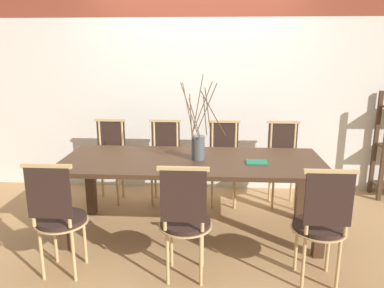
# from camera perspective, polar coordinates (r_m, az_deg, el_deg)

# --- Properties ---
(ground_plane) EXTENTS (16.00, 16.00, 0.00)m
(ground_plane) POSITION_cam_1_polar(r_m,az_deg,el_deg) (3.78, 0.00, -13.28)
(ground_plane) COLOR #A87F51
(wall_rear) EXTENTS (12.00, 0.06, 3.20)m
(wall_rear) POSITION_cam_1_polar(r_m,az_deg,el_deg) (4.64, 1.00, 12.46)
(wall_rear) COLOR silver
(wall_rear) RESTS_ON ground_plane
(dining_table) EXTENTS (2.44, 0.95, 0.75)m
(dining_table) POSITION_cam_1_polar(r_m,az_deg,el_deg) (3.52, 0.00, -3.85)
(dining_table) COLOR #422B1C
(dining_table) RESTS_ON ground_plane
(chair_near_leftend) EXTENTS (0.41, 0.41, 0.96)m
(chair_near_leftend) POSITION_cam_1_polar(r_m,az_deg,el_deg) (3.09, -19.74, -10.09)
(chair_near_leftend) COLOR black
(chair_near_leftend) RESTS_ON ground_plane
(chair_near_left) EXTENTS (0.41, 0.41, 0.96)m
(chair_near_left) POSITION_cam_1_polar(r_m,az_deg,el_deg) (2.86, -1.10, -11.21)
(chair_near_left) COLOR black
(chair_near_left) RESTS_ON ground_plane
(chair_near_center) EXTENTS (0.41, 0.41, 0.96)m
(chair_near_center) POSITION_cam_1_polar(r_m,az_deg,el_deg) (2.96, 19.11, -11.13)
(chair_near_center) COLOR black
(chair_near_center) RESTS_ON ground_plane
(chair_far_leftend) EXTENTS (0.41, 0.41, 0.96)m
(chair_far_leftend) POSITION_cam_1_polar(r_m,az_deg,el_deg) (4.46, -12.48, -2.07)
(chair_far_leftend) COLOR black
(chair_far_leftend) RESTS_ON ground_plane
(chair_far_left) EXTENTS (0.41, 0.41, 0.96)m
(chair_far_left) POSITION_cam_1_polar(r_m,az_deg,el_deg) (4.33, -4.19, -2.27)
(chair_far_left) COLOR black
(chair_far_left) RESTS_ON ground_plane
(chair_far_center) EXTENTS (0.41, 0.41, 0.96)m
(chair_far_center) POSITION_cam_1_polar(r_m,az_deg,el_deg) (4.29, 4.85, -2.42)
(chair_far_center) COLOR black
(chair_far_center) RESTS_ON ground_plane
(chair_far_right) EXTENTS (0.41, 0.41, 0.96)m
(chair_far_right) POSITION_cam_1_polar(r_m,az_deg,el_deg) (4.36, 13.73, -2.52)
(chair_far_right) COLOR black
(chair_far_right) RESTS_ON ground_plane
(vase_centerpiece) EXTENTS (0.42, 0.43, 0.78)m
(vase_centerpiece) POSITION_cam_1_polar(r_m,az_deg,el_deg) (3.46, 0.97, -0.12)
(vase_centerpiece) COLOR #4C5156
(vase_centerpiece) RESTS_ON dining_table
(book_stack) EXTENTS (0.19, 0.15, 0.01)m
(book_stack) POSITION_cam_1_polar(r_m,az_deg,el_deg) (3.44, 9.84, -2.76)
(book_stack) COLOR #1E6B4C
(book_stack) RESTS_ON dining_table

